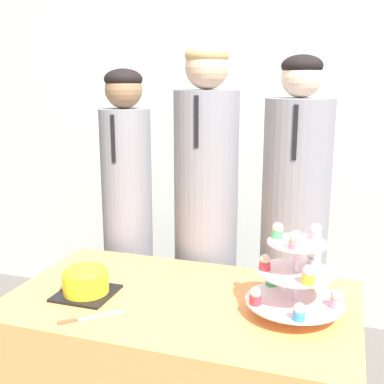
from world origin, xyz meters
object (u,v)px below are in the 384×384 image
object	(u,v)px
cake_knife	(80,320)
cupcake_stand	(296,276)
round_cake	(86,280)
student_1	(206,231)
student_0	(128,230)
student_2	(293,247)

from	to	relation	value
cake_knife	cupcake_stand	world-z (taller)	cupcake_stand
round_cake	student_1	distance (m)	0.70
round_cake	student_1	world-z (taller)	student_1
cupcake_stand	student_1	distance (m)	0.74
round_cake	cupcake_stand	distance (m)	0.77
round_cake	cupcake_stand	bearing A→B (deg)	6.29
cupcake_stand	student_0	xyz separation A→B (m)	(-0.89, 0.56, -0.09)
cake_knife	student_0	size ratio (longest dim) A/B	0.11
cake_knife	cupcake_stand	size ratio (longest dim) A/B	0.53
student_0	student_1	distance (m)	0.41
student_1	student_2	world-z (taller)	student_1
cake_knife	student_2	xyz separation A→B (m)	(0.61, 0.82, 0.05)
cake_knife	student_1	world-z (taller)	student_1
student_1	student_2	xyz separation A→B (m)	(0.41, -0.00, -0.04)
cupcake_stand	cake_knife	bearing A→B (deg)	-158.57
cupcake_stand	student_2	bearing A→B (deg)	97.11
cupcake_stand	student_1	size ratio (longest dim) A/B	0.20
cake_knife	round_cake	bearing A→B (deg)	72.34
cupcake_stand	student_0	bearing A→B (deg)	148.07
cupcake_stand	student_1	world-z (taller)	student_1
cake_knife	student_0	xyz separation A→B (m)	(-0.21, 0.82, 0.05)
student_2	cake_knife	bearing A→B (deg)	-126.56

